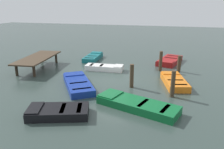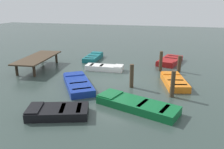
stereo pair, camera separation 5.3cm
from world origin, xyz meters
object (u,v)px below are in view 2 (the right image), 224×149
object	(u,v)px
rowboat_teal	(93,57)
mooring_piling_far_right	(161,61)
rowboat_red	(170,61)
rowboat_orange	(174,81)
mooring_piling_near_right	(179,64)
dock_segment	(38,58)
rowboat_black	(58,111)
mooring_piling_mid_right	(173,84)
rowboat_blue	(78,84)
rowboat_green	(136,104)
mooring_piling_center	(132,76)
rowboat_white	(105,68)

from	to	relation	value
rowboat_teal	mooring_piling_far_right	distance (m)	6.73
rowboat_teal	rowboat_red	size ratio (longest dim) A/B	0.82
rowboat_orange	mooring_piling_far_right	distance (m)	3.12
mooring_piling_far_right	mooring_piling_near_right	bearing A→B (deg)	-81.62
dock_segment	mooring_piling_far_right	size ratio (longest dim) A/B	3.34
rowboat_black	mooring_piling_mid_right	xyz separation A→B (m)	(3.72, -5.12, 0.55)
mooring_piling_mid_right	mooring_piling_near_right	bearing A→B (deg)	-4.47
dock_segment	mooring_piling_mid_right	world-z (taller)	mooring_piling_mid_right
rowboat_orange	rowboat_blue	bearing A→B (deg)	95.55
rowboat_black	mooring_piling_far_right	world-z (taller)	mooring_piling_far_right
rowboat_black	mooring_piling_far_right	bearing A→B (deg)	-133.53
rowboat_teal	rowboat_red	world-z (taller)	same
rowboat_black	dock_segment	bearing A→B (deg)	-69.73
rowboat_blue	rowboat_teal	world-z (taller)	same
rowboat_blue	rowboat_green	size ratio (longest dim) A/B	0.91
mooring_piling_far_right	mooring_piling_center	world-z (taller)	mooring_piling_far_right
rowboat_blue	rowboat_green	bearing A→B (deg)	-149.90
rowboat_red	mooring_piling_center	bearing A→B (deg)	-3.12
dock_segment	rowboat_blue	bearing A→B (deg)	-128.79
rowboat_red	rowboat_white	world-z (taller)	same
rowboat_red	mooring_piling_far_right	xyz separation A→B (m)	(-2.73, 0.64, 0.57)
rowboat_red	mooring_piling_near_right	bearing A→B (deg)	30.80
mooring_piling_center	mooring_piling_mid_right	size ratio (longest dim) A/B	0.97
mooring_piling_far_right	mooring_piling_near_right	distance (m)	1.41
rowboat_orange	rowboat_white	distance (m)	5.67
dock_segment	rowboat_white	distance (m)	5.43
rowboat_blue	rowboat_teal	distance (m)	7.29
mooring_piling_center	mooring_piling_mid_right	xyz separation A→B (m)	(-0.90, -2.49, 0.02)
rowboat_teal	rowboat_black	xyz separation A→B (m)	(-10.90, -2.22, 0.00)
rowboat_black	mooring_piling_mid_right	bearing A→B (deg)	-162.14
rowboat_green	mooring_piling_far_right	xyz separation A→B (m)	(6.98, -0.71, 0.57)
rowboat_white	mooring_piling_mid_right	size ratio (longest dim) A/B	1.95
dock_segment	rowboat_blue	world-z (taller)	dock_segment
rowboat_black	rowboat_orange	bearing A→B (deg)	-149.89
rowboat_green	rowboat_white	bearing A→B (deg)	-41.13
rowboat_blue	rowboat_red	size ratio (longest dim) A/B	1.06
rowboat_red	rowboat_black	xyz separation A→B (m)	(-11.46, 4.77, 0.00)
rowboat_black	mooring_piling_near_right	bearing A→B (deg)	-139.91
mooring_piling_near_right	rowboat_black	bearing A→B (deg)	148.27
dock_segment	rowboat_teal	bearing A→B (deg)	-44.50
dock_segment	mooring_piling_mid_right	distance (m)	10.99
rowboat_red	mooring_piling_near_right	size ratio (longest dim) A/B	3.00
rowboat_blue	rowboat_white	distance (m)	4.03
rowboat_green	mooring_piling_far_right	size ratio (longest dim) A/B	2.78
rowboat_black	mooring_piling_far_right	xyz separation A→B (m)	(8.73, -4.13, 0.57)
dock_segment	mooring_piling_center	world-z (taller)	mooring_piling_center
rowboat_black	rowboat_blue	bearing A→B (deg)	-98.43
mooring_piling_mid_right	rowboat_red	bearing A→B (deg)	2.53
rowboat_green	rowboat_orange	world-z (taller)	same
rowboat_black	rowboat_white	bearing A→B (deg)	-107.32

